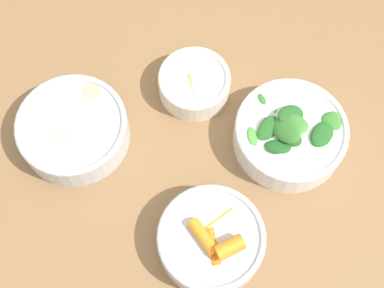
{
  "coord_description": "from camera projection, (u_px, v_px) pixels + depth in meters",
  "views": [
    {
      "loc": [
        -0.19,
        0.18,
        1.55
      ],
      "look_at": [
        0.08,
        -0.02,
        0.76
      ],
      "focal_mm": 50.0,
      "sensor_mm": 36.0,
      "label": 1
    }
  ],
  "objects": [
    {
      "name": "ground_plane",
      "position": [
        202.0,
        274.0,
        1.53
      ],
      "size": [
        10.0,
        10.0,
        0.0
      ],
      "primitive_type": "plane",
      "color": "gray"
    },
    {
      "name": "dining_table",
      "position": [
        209.0,
        212.0,
        0.94
      ],
      "size": [
        1.34,
        0.99,
        0.73
      ],
      "color": "olive",
      "rests_on": "ground_plane"
    },
    {
      "name": "bowl_cookies",
      "position": [
        194.0,
        83.0,
        0.9
      ],
      "size": [
        0.12,
        0.12,
        0.05
      ],
      "color": "silver",
      "rests_on": "dining_table"
    },
    {
      "name": "bowl_beans_hotdog",
      "position": [
        74.0,
        130.0,
        0.87
      ],
      "size": [
        0.18,
        0.18,
        0.06
      ],
      "color": "silver",
      "rests_on": "dining_table"
    },
    {
      "name": "bowl_carrots",
      "position": [
        211.0,
        240.0,
        0.79
      ],
      "size": [
        0.16,
        0.16,
        0.07
      ],
      "color": "silver",
      "rests_on": "dining_table"
    },
    {
      "name": "bowl_greens",
      "position": [
        291.0,
        135.0,
        0.86
      ],
      "size": [
        0.19,
        0.18,
        0.09
      ],
      "color": "white",
      "rests_on": "dining_table"
    }
  ]
}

